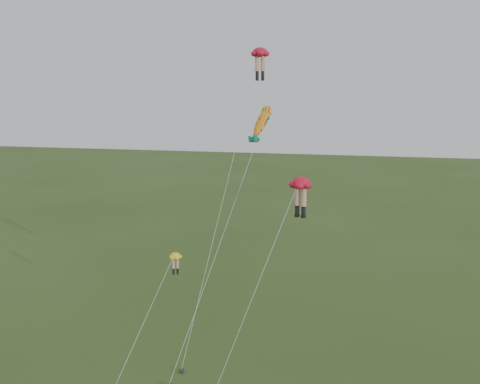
# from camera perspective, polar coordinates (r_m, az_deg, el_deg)

# --- Properties ---
(ground) EXTENTS (300.00, 300.00, 0.00)m
(ground) POSITION_cam_1_polar(r_m,az_deg,el_deg) (38.39, -6.06, -18.73)
(ground) COLOR #30491A
(ground) RESTS_ON ground
(legs_kite_red_high) EXTENTS (3.82, 11.30, 22.35)m
(legs_kite_red_high) POSITION_cam_1_polar(r_m,az_deg,el_deg) (42.93, 2.04, 13.99)
(legs_kite_red_high) COLOR red
(legs_kite_red_high) RESTS_ON ground
(legs_kite_red_mid) EXTENTS (5.53, 6.63, 13.37)m
(legs_kite_red_mid) POSITION_cam_1_polar(r_m,az_deg,el_deg) (35.12, 6.40, 0.43)
(legs_kite_red_mid) COLOR red
(legs_kite_red_mid) RESTS_ON ground
(legs_kite_yellow) EXTENTS (2.66, 6.90, 7.71)m
(legs_kite_yellow) POSITION_cam_1_polar(r_m,az_deg,el_deg) (38.06, -7.20, -7.55)
(legs_kite_yellow) COLOR yellow
(legs_kite_yellow) RESTS_ON ground
(fish_kite) EXTENTS (4.12, 14.28, 18.13)m
(fish_kite) POSITION_cam_1_polar(r_m,az_deg,el_deg) (42.99, 2.33, 7.43)
(fish_kite) COLOR yellow
(fish_kite) RESTS_ON ground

